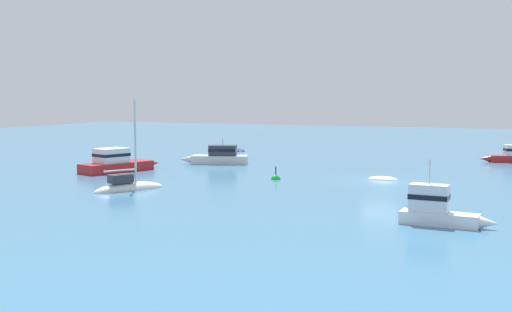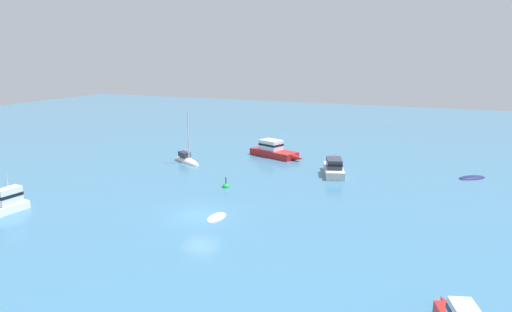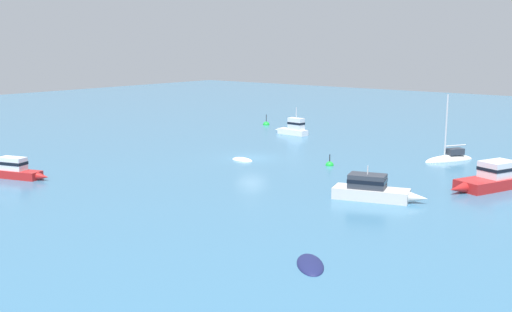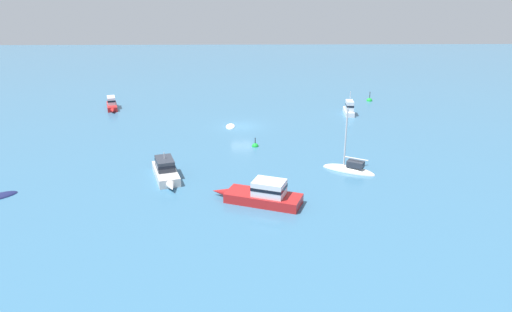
{
  "view_description": "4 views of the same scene",
  "coord_description": "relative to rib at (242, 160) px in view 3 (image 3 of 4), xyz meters",
  "views": [
    {
      "loc": [
        -8.2,
        43.95,
        6.05
      ],
      "look_at": [
        12.63,
        -7.94,
        0.68
      ],
      "focal_mm": 43.98,
      "sensor_mm": 36.0,
      "label": 1
    },
    {
      "loc": [
        -27.67,
        -16.19,
        11.85
      ],
      "look_at": [
        13.73,
        1.24,
        1.58
      ],
      "focal_mm": 31.5,
      "sensor_mm": 36.0,
      "label": 2
    },
    {
      "loc": [
        34.72,
        -42.43,
        10.36
      ],
      "look_at": [
        5.72,
        -6.46,
        1.78
      ],
      "focal_mm": 43.65,
      "sensor_mm": 36.0,
      "label": 3
    },
    {
      "loc": [
        53.63,
        0.71,
        15.99
      ],
      "look_at": [
        12.18,
        1.48,
        0.73
      ],
      "focal_mm": 32.93,
      "sensor_mm": 36.0,
      "label": 4
    }
  ],
  "objects": [
    {
      "name": "ground_plane",
      "position": [
        -0.04,
        1.34,
        0.0
      ],
      "size": [
        160.0,
        160.0,
        0.0
      ],
      "primitive_type": "plane",
      "color": "teal"
    },
    {
      "name": "rib",
      "position": [
        0.0,
        0.0,
        0.0
      ],
      "size": [
        2.23,
        1.17,
        0.47
      ],
      "rotation": [
        0.0,
        0.0,
        3.09
      ],
      "color": "silver",
      "rests_on": "ground"
    },
    {
      "name": "sloop",
      "position": [
        14.3,
        11.26,
        0.13
      ],
      "size": [
        3.52,
        4.84,
        6.35
      ],
      "rotation": [
        0.0,
        0.0,
        4.18
      ],
      "color": "silver",
      "rests_on": "ground"
    },
    {
      "name": "motor_cruiser",
      "position": [
        -8.8,
        -16.36,
        0.65
      ],
      "size": [
        5.07,
        2.41,
        1.6
      ],
      "rotation": [
        0.0,
        0.0,
        0.31
      ],
      "color": "#B21E1E",
      "rests_on": "ground"
    },
    {
      "name": "skiff",
      "position": [
        19.26,
        -17.91,
        0.0
      ],
      "size": [
        2.87,
        3.06,
        0.47
      ],
      "rotation": [
        0.0,
        0.0,
        2.28
      ],
      "color": "#191E4C",
      "rests_on": "ground"
    },
    {
      "name": "powerboat",
      "position": [
        15.58,
        -5.1,
        0.68
      ],
      "size": [
        6.23,
        3.2,
        2.26
      ],
      "rotation": [
        0.0,
        0.0,
        0.31
      ],
      "color": "silver",
      "rests_on": "ground"
    },
    {
      "name": "powerboat_1",
      "position": [
        20.69,
        3.22,
        0.73
      ],
      "size": [
        4.09,
        7.29,
        1.91
      ],
      "rotation": [
        0.0,
        0.0,
        4.35
      ],
      "color": "#B21E1E",
      "rests_on": "ground"
    },
    {
      "name": "launch",
      "position": [
        -5.34,
        15.22,
        0.76
      ],
      "size": [
        4.5,
        1.38,
        3.09
      ],
      "rotation": [
        0.0,
        0.0,
        3.06
      ],
      "color": "white",
      "rests_on": "ground"
    },
    {
      "name": "channel_buoy",
      "position": [
        -12.74,
        19.77,
        0.01
      ],
      "size": [
        0.82,
        0.82,
        1.71
      ],
      "color": "green",
      "rests_on": "ground"
    },
    {
      "name": "mooring_buoy",
      "position": [
        7.25,
        2.83,
        0.01
      ],
      "size": [
        0.7,
        0.7,
        1.3
      ],
      "color": "green",
      "rests_on": "ground"
    }
  ]
}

